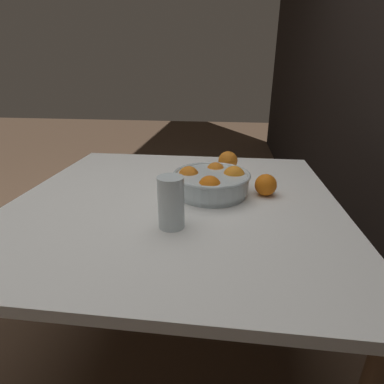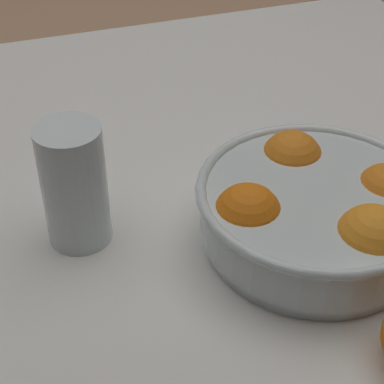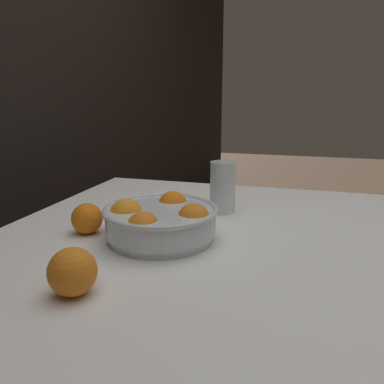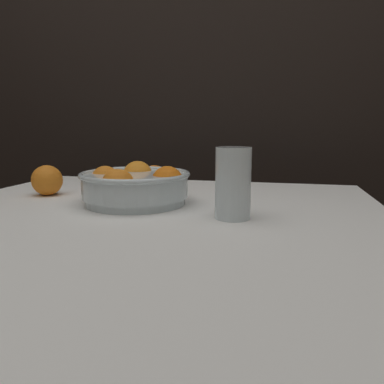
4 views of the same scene
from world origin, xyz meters
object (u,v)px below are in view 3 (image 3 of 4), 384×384
(fruit_bowl, at_px, (161,221))
(juice_glass, at_px, (223,190))
(orange_loose_front, at_px, (87,218))
(orange_loose_near_bowl, at_px, (73,272))

(fruit_bowl, distance_m, juice_glass, 0.27)
(fruit_bowl, bearing_deg, orange_loose_front, 93.60)
(juice_glass, distance_m, orange_loose_near_bowl, 0.55)
(fruit_bowl, bearing_deg, orange_loose_near_bowl, 169.07)
(fruit_bowl, relative_size, orange_loose_front, 3.55)
(juice_glass, bearing_deg, orange_loose_front, 132.83)
(fruit_bowl, height_order, orange_loose_near_bowl, fruit_bowl)
(juice_glass, xyz_separation_m, orange_loose_front, (-0.26, 0.28, -0.03))
(orange_loose_near_bowl, bearing_deg, juice_glass, -15.84)
(fruit_bowl, relative_size, orange_loose_near_bowl, 3.23)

